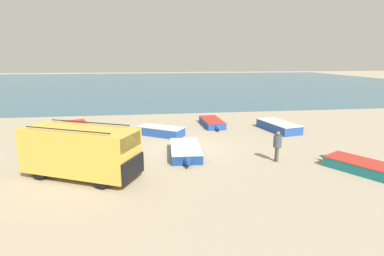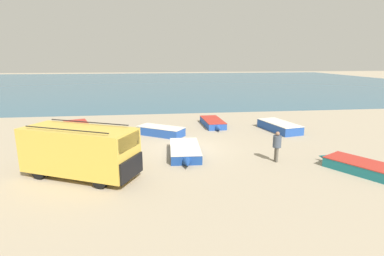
# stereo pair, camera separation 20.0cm
# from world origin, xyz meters

# --- Properties ---
(ground_plane) EXTENTS (200.00, 200.00, 0.00)m
(ground_plane) POSITION_xyz_m (0.00, 0.00, 0.00)
(ground_plane) COLOR tan
(sea_water) EXTENTS (120.00, 80.00, 0.01)m
(sea_water) POSITION_xyz_m (0.00, 52.00, 0.00)
(sea_water) COLOR #33607A
(sea_water) RESTS_ON ground_plane
(parked_van) EXTENTS (5.77, 4.16, 2.50)m
(parked_van) POSITION_xyz_m (-5.37, -3.74, 1.30)
(parked_van) COLOR gold
(parked_van) RESTS_ON ground_plane
(fishing_rowboat_0) EXTENTS (1.84, 4.38, 0.54)m
(fishing_rowboat_0) POSITION_xyz_m (-0.17, -1.32, 0.27)
(fishing_rowboat_0) COLOR navy
(fishing_rowboat_0) RESTS_ON ground_plane
(fishing_rowboat_1) EXTENTS (3.95, 3.12, 0.64)m
(fishing_rowboat_1) POSITION_xyz_m (-1.55, 3.63, 0.32)
(fishing_rowboat_1) COLOR #234CA3
(fishing_rowboat_1) RESTS_ON ground_plane
(fishing_rowboat_2) EXTENTS (1.60, 4.42, 0.53)m
(fishing_rowboat_2) POSITION_xyz_m (2.94, 6.05, 0.27)
(fishing_rowboat_2) COLOR #234CA3
(fishing_rowboat_2) RESTS_ON ground_plane
(fishing_rowboat_3) EXTENTS (2.93, 3.74, 0.52)m
(fishing_rowboat_3) POSITION_xyz_m (8.14, -4.79, 0.26)
(fishing_rowboat_3) COLOR #1E757F
(fishing_rowboat_3) RESTS_ON ground_plane
(fishing_rowboat_4) EXTENTS (2.40, 4.69, 0.66)m
(fishing_rowboat_4) POSITION_xyz_m (7.67, 3.91, 0.33)
(fishing_rowboat_4) COLOR #234CA3
(fishing_rowboat_4) RESTS_ON ground_plane
(fishing_rowboat_5) EXTENTS (2.84, 4.59, 0.57)m
(fishing_rowboat_5) POSITION_xyz_m (-7.82, 5.79, 0.28)
(fishing_rowboat_5) COLOR navy
(fishing_rowboat_5) RESTS_ON ground_plane
(fisherman_0) EXTENTS (0.46, 0.46, 1.74)m
(fisherman_0) POSITION_xyz_m (-7.67, 0.55, 1.04)
(fisherman_0) COLOR #38383D
(fisherman_0) RESTS_ON ground_plane
(fisherman_1) EXTENTS (0.44, 0.44, 1.69)m
(fisherman_1) POSITION_xyz_m (4.63, -2.97, 1.01)
(fisherman_1) COLOR #5B564C
(fisherman_1) RESTS_ON ground_plane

